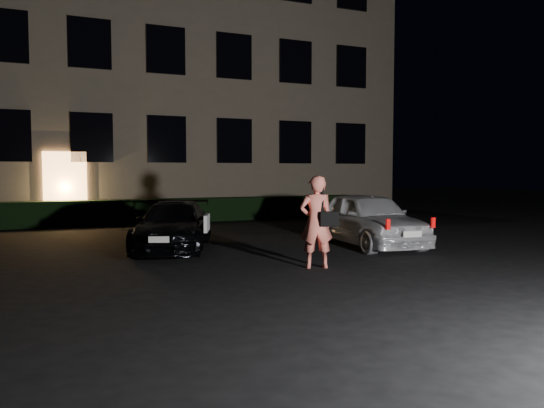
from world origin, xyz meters
name	(u,v)px	position (x,y,z in m)	size (l,w,h in m)	color
ground	(301,274)	(0.00, 0.00, 0.00)	(80.00, 80.00, 0.00)	black
building	(146,74)	(0.00, 14.99, 6.00)	(20.00, 8.11, 12.00)	#746852
hedge	(170,210)	(0.00, 10.50, 0.42)	(15.00, 0.70, 0.85)	black
sedan	(174,226)	(-1.38, 3.93, 0.56)	(2.85, 4.15, 1.12)	black
hatch	(368,219)	(3.15, 2.60, 0.67)	(1.90, 4.03, 1.33)	silver
man	(317,222)	(0.56, 0.46, 0.88)	(0.74, 0.57, 1.76)	#FB7965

